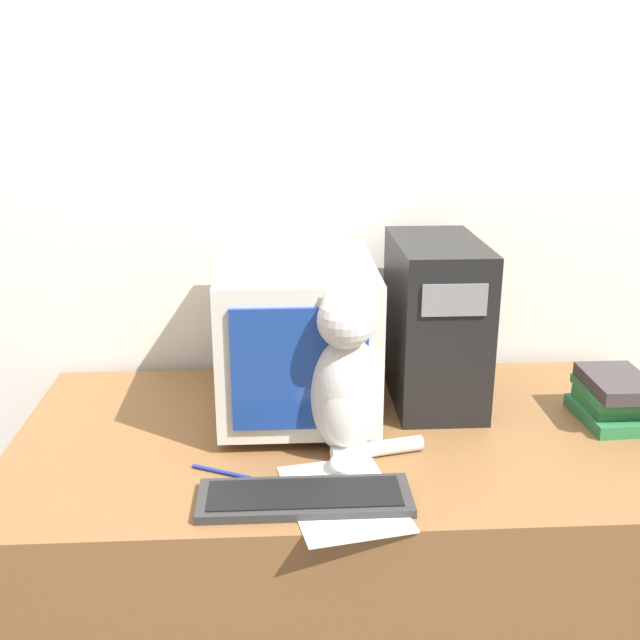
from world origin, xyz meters
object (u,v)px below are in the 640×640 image
object	(u,v)px
computer_tower	(435,321)
pen	(222,472)
crt_monitor	(297,335)
cat	(346,383)
book_stack	(615,398)
keyboard	(305,497)

from	to	relation	value
computer_tower	pen	xyz separation A→B (m)	(-0.52, -0.37, -0.20)
crt_monitor	computer_tower	distance (m)	0.36
computer_tower	crt_monitor	bearing A→B (deg)	-171.02
crt_monitor	computer_tower	xyz separation A→B (m)	(0.35, 0.06, 0.01)
crt_monitor	cat	bearing A→B (deg)	-67.04
computer_tower	book_stack	size ratio (longest dim) A/B	1.96
pen	keyboard	bearing A→B (deg)	-34.63
keyboard	computer_tower	bearing A→B (deg)	54.58
crt_monitor	cat	xyz separation A→B (m)	(0.10, -0.24, -0.03)
book_stack	pen	distance (m)	0.96
crt_monitor	cat	size ratio (longest dim) A/B	1.27
crt_monitor	pen	xyz separation A→B (m)	(-0.17, -0.32, -0.19)
cat	keyboard	bearing A→B (deg)	-106.16
pen	book_stack	bearing A→B (deg)	12.63
computer_tower	book_stack	distance (m)	0.47
pen	cat	bearing A→B (deg)	16.26
crt_monitor	pen	world-z (taller)	crt_monitor
crt_monitor	computer_tower	bearing A→B (deg)	8.98
keyboard	book_stack	distance (m)	0.83
crt_monitor	book_stack	world-z (taller)	crt_monitor
keyboard	cat	distance (m)	0.27
crt_monitor	cat	distance (m)	0.26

